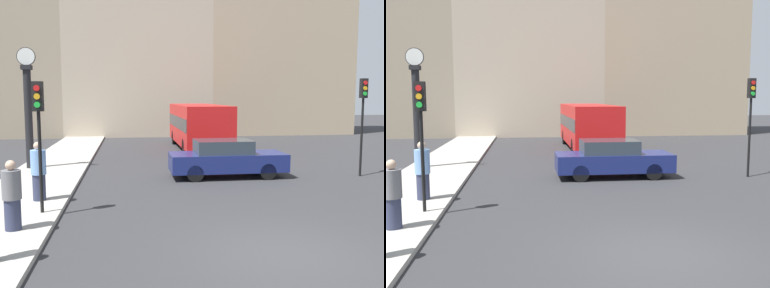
# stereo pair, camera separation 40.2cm
# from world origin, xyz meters

# --- Properties ---
(ground_plane) EXTENTS (120.00, 120.00, 0.00)m
(ground_plane) POSITION_xyz_m (0.00, 0.00, 0.00)
(ground_plane) COLOR #2D2D30
(sidewalk_corner) EXTENTS (2.87, 27.14, 0.13)m
(sidewalk_corner) POSITION_xyz_m (-6.30, 11.57, 0.06)
(sidewalk_corner) COLOR #A39E93
(sidewalk_corner) RESTS_ON ground_plane
(building_row) EXTENTS (30.85, 5.00, 17.71)m
(building_row) POSITION_xyz_m (0.14, 27.53, 7.91)
(building_row) COLOR gray
(building_row) RESTS_ON ground_plane
(sedan_car) EXTENTS (4.50, 1.77, 1.46)m
(sedan_car) POSITION_xyz_m (0.72, 8.30, 0.73)
(sedan_car) COLOR navy
(sedan_car) RESTS_ON ground_plane
(bus_distant) EXTENTS (2.57, 8.85, 2.65)m
(bus_distant) POSITION_xyz_m (1.08, 17.42, 1.52)
(bus_distant) COLOR red
(bus_distant) RESTS_ON ground_plane
(traffic_light_near) EXTENTS (0.26, 0.24, 3.40)m
(traffic_light_near) POSITION_xyz_m (-5.32, 3.52, 2.58)
(traffic_light_near) COLOR black
(traffic_light_near) RESTS_ON sidewalk_corner
(traffic_light_far) EXTENTS (0.26, 0.24, 3.84)m
(traffic_light_far) POSITION_xyz_m (6.03, 7.71, 2.75)
(traffic_light_far) COLOR black
(traffic_light_far) RESTS_ON ground_plane
(street_clock) EXTENTS (0.76, 0.41, 5.04)m
(street_clock) POSITION_xyz_m (-7.20, 10.92, 2.59)
(street_clock) COLOR black
(street_clock) RESTS_ON sidewalk_corner
(pedestrian_grey_jacket) EXTENTS (0.43, 0.43, 1.60)m
(pedestrian_grey_jacket) POSITION_xyz_m (-5.68, 2.09, 0.91)
(pedestrian_grey_jacket) COLOR #2D334C
(pedestrian_grey_jacket) RESTS_ON sidewalk_corner
(pedestrian_blue_stripe) EXTENTS (0.43, 0.43, 1.72)m
(pedestrian_blue_stripe) POSITION_xyz_m (-5.66, 4.91, 0.97)
(pedestrian_blue_stripe) COLOR #2D334C
(pedestrian_blue_stripe) RESTS_ON sidewalk_corner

